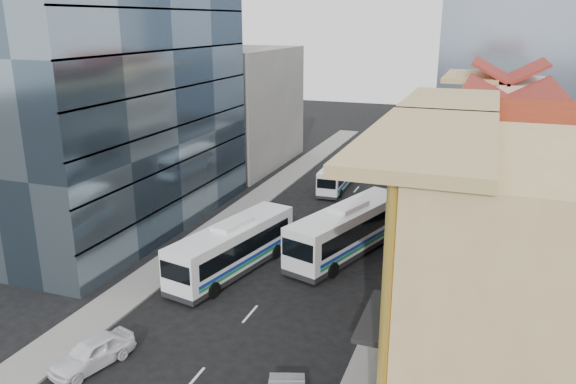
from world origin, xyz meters
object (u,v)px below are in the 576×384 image
at_px(shophouse_tan, 506,280).
at_px(office_tower, 108,48).
at_px(bus_left_far, 338,175).
at_px(sedan_left, 92,353).
at_px(bus_right, 348,229).
at_px(bus_left_near, 233,246).

height_order(shophouse_tan, office_tower, office_tower).
bearing_deg(office_tower, bus_left_far, 48.04).
xyz_separation_m(office_tower, sedan_left, (11.50, -18.70, -14.22)).
xyz_separation_m(shophouse_tan, sedan_left, (-19.50, -4.70, -5.22)).
bearing_deg(shophouse_tan, bus_right, 127.38).
height_order(shophouse_tan, sedan_left, shophouse_tan).
distance_m(shophouse_tan, bus_left_far, 34.90).
xyz_separation_m(bus_left_near, bus_right, (6.86, 5.80, 0.14)).
xyz_separation_m(bus_left_far, bus_right, (5.30, -16.67, 0.53)).
height_order(office_tower, bus_left_far, office_tower).
bearing_deg(bus_left_far, shophouse_tan, -63.97).
xyz_separation_m(shophouse_tan, bus_left_far, (-16.00, 30.69, -4.48)).
distance_m(shophouse_tan, bus_left_near, 19.82).
bearing_deg(shophouse_tan, bus_left_far, 117.54).
xyz_separation_m(bus_left_near, sedan_left, (-1.93, -12.91, -1.13)).
bearing_deg(bus_right, shophouse_tan, -34.45).
bearing_deg(office_tower, bus_right, 0.03).
height_order(bus_left_far, sedan_left, bus_left_far).
height_order(office_tower, bus_left_near, office_tower).
bearing_deg(bus_left_near, sedan_left, -86.60).
bearing_deg(bus_left_far, office_tower, -133.47).
distance_m(bus_left_far, bus_right, 17.50).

